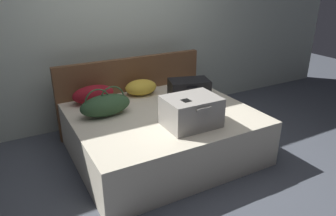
% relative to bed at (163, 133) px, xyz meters
% --- Properties ---
extents(ground_plane, '(12.00, 12.00, 0.00)m').
position_rel_bed_xyz_m(ground_plane, '(0.00, -0.40, -0.26)').
color(ground_plane, '#4C515B').
extents(back_wall, '(8.00, 0.10, 2.60)m').
position_rel_bed_xyz_m(back_wall, '(0.00, 1.25, 1.04)').
color(back_wall, '#B7C1B2').
rests_on(back_wall, ground).
extents(bed, '(1.96, 1.66, 0.52)m').
position_rel_bed_xyz_m(bed, '(0.00, 0.00, 0.00)').
color(bed, beige).
rests_on(bed, ground).
extents(headboard, '(2.00, 0.08, 0.96)m').
position_rel_bed_xyz_m(headboard, '(0.00, 0.87, 0.22)').
color(headboard, brown).
rests_on(headboard, ground).
extents(hard_case_large, '(0.55, 0.44, 0.31)m').
position_rel_bed_xyz_m(hard_case_large, '(0.10, -0.42, 0.42)').
color(hard_case_large, gray).
rests_on(hard_case_large, bed).
extents(hard_case_medium, '(0.54, 0.42, 0.26)m').
position_rel_bed_xyz_m(hard_case_medium, '(0.47, 0.19, 0.39)').
color(hard_case_medium, black).
rests_on(hard_case_medium, bed).
extents(duffel_bag, '(0.58, 0.31, 0.32)m').
position_rel_bed_xyz_m(duffel_bag, '(-0.58, 0.23, 0.38)').
color(duffel_bag, '#2D4C2D').
rests_on(duffel_bag, bed).
extents(pillow_near_headboard, '(0.43, 0.32, 0.19)m').
position_rel_bed_xyz_m(pillow_near_headboard, '(0.03, 0.65, 0.36)').
color(pillow_near_headboard, gold).
rests_on(pillow_near_headboard, bed).
extents(pillow_center_head, '(0.51, 0.25, 0.22)m').
position_rel_bed_xyz_m(pillow_center_head, '(-0.58, 0.67, 0.37)').
color(pillow_center_head, maroon).
rests_on(pillow_center_head, bed).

